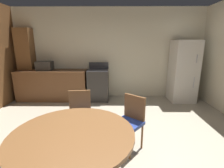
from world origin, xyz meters
TOP-DOWN VIEW (x-y plane):
  - ground_plane at (0.00, 0.00)m, footprint 14.00×14.00m
  - wall_back at (0.00, 3.17)m, footprint 6.01×0.12m
  - kitchen_counter at (-1.68, 2.77)m, footprint 2.04×0.60m
  - pantry_column at (-2.48, 2.95)m, footprint 0.44×0.36m
  - oven_range at (-0.31, 2.77)m, footprint 0.60×0.60m
  - refrigerator at (2.16, 2.72)m, footprint 0.68×0.68m
  - microwave at (-1.87, 2.77)m, footprint 0.44×0.32m
  - dining_table at (-0.29, -0.39)m, footprint 1.32×1.32m
  - chair_northeast at (0.41, 0.43)m, footprint 0.56×0.56m
  - chair_north at (-0.44, 0.68)m, footprint 0.45×0.45m

SIDE VIEW (x-z plane):
  - ground_plane at x=0.00m, z-range 0.00..0.00m
  - kitchen_counter at x=-1.68m, z-range 0.00..0.90m
  - oven_range at x=-0.31m, z-range -0.08..1.02m
  - chair_northeast at x=0.41m, z-range 0.07..0.94m
  - chair_north at x=-0.44m, z-range 0.07..0.94m
  - dining_table at x=-0.29m, z-range 0.23..0.99m
  - refrigerator at x=2.16m, z-range 0.00..1.76m
  - microwave at x=-1.87m, z-range 0.90..1.16m
  - pantry_column at x=-2.48m, z-range 0.00..2.10m
  - wall_back at x=0.00m, z-range 0.00..2.70m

